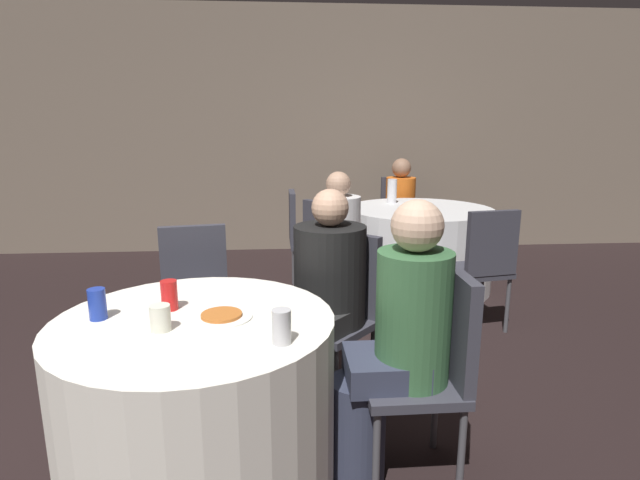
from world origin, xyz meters
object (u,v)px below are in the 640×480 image
at_px(chair_near_north, 195,290).
at_px(person_black_shirt, 323,298).
at_px(person_orange_shirt, 401,210).
at_px(chair_far_north, 398,210).
at_px(chair_near_northeast, 340,301).
at_px(chair_far_west, 302,232).
at_px(chair_far_southwest, 329,247).
at_px(soda_can_red, 169,295).
at_px(table_far, 418,248).
at_px(chair_near_east, 434,358).
at_px(table_near, 199,405).
at_px(chair_far_south, 484,259).
at_px(pizza_plate_near, 222,316).
at_px(person_green_jacket, 394,347).
at_px(person_white_shirt, 344,239).
at_px(bottle_far, 392,191).
at_px(soda_can_blue, 97,304).
at_px(soda_can_silver, 282,327).

distance_m(chair_near_north, person_black_shirt, 0.80).
bearing_deg(person_orange_shirt, chair_far_north, -90.00).
height_order(chair_near_northeast, chair_far_west, same).
height_order(chair_far_southwest, soda_can_red, chair_far_southwest).
height_order(table_far, chair_far_north, chair_far_north).
bearing_deg(chair_near_east, chair_near_north, 49.75).
bearing_deg(chair_far_north, table_near, 68.51).
height_order(chair_near_north, soda_can_red, chair_near_north).
distance_m(chair_far_west, chair_far_north, 1.57).
relative_size(chair_far_south, soda_can_red, 7.43).
xyz_separation_m(person_orange_shirt, pizza_plate_near, (-1.53, -3.45, 0.18)).
bearing_deg(chair_far_southwest, chair_far_north, 116.36).
relative_size(person_green_jacket, person_orange_shirt, 1.06).
distance_m(chair_near_northeast, pizza_plate_near, 0.91).
bearing_deg(person_black_shirt, table_far, -75.20).
bearing_deg(table_near, soda_can_red, 135.82).
distance_m(table_near, chair_near_northeast, 0.98).
bearing_deg(table_near, chair_near_north, 99.80).
bearing_deg(chair_far_south, table_far, 90.00).
bearing_deg(chair_near_east, chair_far_west, 9.68).
bearing_deg(person_green_jacket, person_white_shirt, -1.46).
height_order(table_far, bottle_far, bottle_far).
xyz_separation_m(person_green_jacket, soda_can_blue, (-1.16, 0.02, 0.21)).
distance_m(chair_far_north, person_green_jacket, 3.72).
bearing_deg(soda_can_silver, soda_can_red, 141.64).
relative_size(chair_near_east, bottle_far, 3.92).
relative_size(chair_far_south, pizza_plate_near, 3.77).
bearing_deg(table_near, chair_far_south, 40.04).
relative_size(chair_near_northeast, person_orange_shirt, 0.80).
height_order(pizza_plate_near, soda_can_blue, soda_can_blue).
bearing_deg(person_black_shirt, table_near, 90.00).
xyz_separation_m(person_white_shirt, bottle_far, (0.56, 0.84, 0.28)).
bearing_deg(table_far, chair_far_west, -179.40).
height_order(chair_far_southwest, person_black_shirt, person_black_shirt).
distance_m(table_near, bottle_far, 3.23).
xyz_separation_m(chair_near_northeast, soda_can_silver, (-0.31, -0.95, 0.26)).
distance_m(chair_near_northeast, person_black_shirt, 0.17).
bearing_deg(person_black_shirt, chair_near_north, 16.28).
height_order(person_green_jacket, pizza_plate_near, person_green_jacket).
height_order(chair_far_west, pizza_plate_near, chair_far_west).
height_order(person_orange_shirt, soda_can_red, person_orange_shirt).
bearing_deg(pizza_plate_near, chair_far_north, 66.96).
relative_size(chair_near_north, soda_can_blue, 7.43).
height_order(table_far, person_green_jacket, person_green_jacket).
height_order(pizza_plate_near, soda_can_red, soda_can_red).
bearing_deg(person_white_shirt, soda_can_blue, -65.24).
height_order(chair_near_north, chair_far_north, same).
height_order(chair_far_north, person_green_jacket, person_green_jacket).
bearing_deg(person_green_jacket, person_orange_shirt, -14.00).
distance_m(table_near, person_white_shirt, 2.21).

